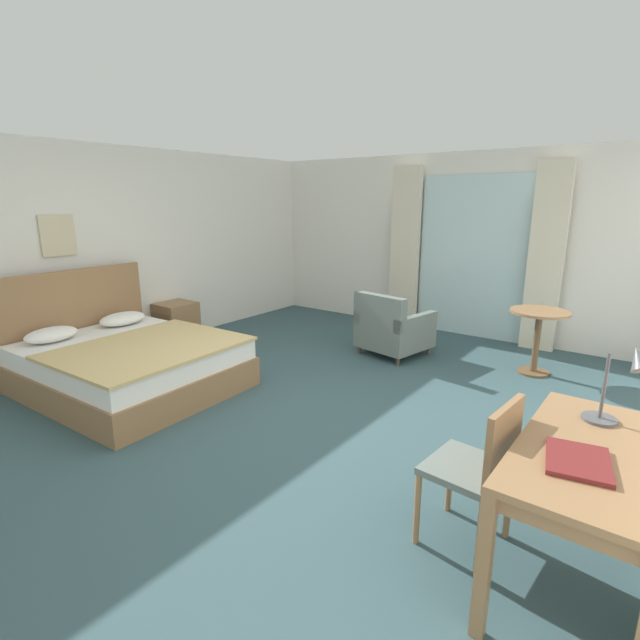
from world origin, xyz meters
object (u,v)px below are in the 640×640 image
object	(u,v)px
desk_lamp	(626,377)
framed_picture	(58,235)
nightstand	(177,323)
round_cafe_table	(538,328)
desk_chair	(480,464)
writing_desk	(592,467)
bed	(127,361)
armchair_by_window	(392,329)
closed_book	(578,461)

from	to	relation	value
desk_lamp	framed_picture	distance (m)	5.36
nightstand	round_cafe_table	bearing A→B (deg)	21.68
desk_chair	writing_desk	bearing A→B (deg)	3.92
bed	armchair_by_window	xyz separation A→B (m)	(1.66, 2.57, 0.05)
nightstand	desk_lamp	world-z (taller)	desk_lamp
writing_desk	closed_book	bearing A→B (deg)	-103.14
bed	writing_desk	bearing A→B (deg)	-1.65
bed	framed_picture	xyz separation A→B (m)	(-1.13, 0.00, 1.22)
nightstand	closed_book	size ratio (longest dim) A/B	1.67
writing_desk	armchair_by_window	size ratio (longest dim) A/B	1.43
nightstand	round_cafe_table	xyz separation A→B (m)	(4.15, 1.65, 0.25)
writing_desk	closed_book	size ratio (longest dim) A/B	3.75
closed_book	armchair_by_window	size ratio (longest dim) A/B	0.38
bed	closed_book	distance (m)	4.15
round_cafe_table	desk_lamp	bearing A→B (deg)	-70.98
desk_chair	desk_lamp	bearing A→B (deg)	27.31
desk_chair	framed_picture	xyz separation A→B (m)	(-4.78, 0.16, 0.99)
writing_desk	closed_book	world-z (taller)	closed_book
desk_lamp	round_cafe_table	xyz separation A→B (m)	(-0.97, 2.80, -0.52)
bed	desk_lamp	size ratio (longest dim) A/B	4.17
closed_book	armchair_by_window	xyz separation A→B (m)	(-2.45, 2.87, -0.44)
round_cafe_table	nightstand	bearing A→B (deg)	-158.32
nightstand	armchair_by_window	distance (m)	2.87
armchair_by_window	framed_picture	distance (m)	3.97
desk_chair	framed_picture	world-z (taller)	framed_picture
desk_chair	round_cafe_table	bearing A→B (deg)	97.38
desk_lamp	framed_picture	xyz separation A→B (m)	(-5.34, -0.14, 0.46)
writing_desk	desk_chair	xyz separation A→B (m)	(-0.50, -0.03, -0.15)
bed	round_cafe_table	bearing A→B (deg)	42.18
nightstand	framed_picture	world-z (taller)	framed_picture
nightstand	armchair_by_window	world-z (taller)	armchair_by_window
writing_desk	round_cafe_table	xyz separation A→B (m)	(-0.90, 3.06, -0.14)
round_cafe_table	framed_picture	xyz separation A→B (m)	(-4.38, -2.94, 0.98)
writing_desk	nightstand	bearing A→B (deg)	164.43
writing_desk	armchair_by_window	xyz separation A→B (m)	(-2.49, 2.69, -0.33)
closed_book	framed_picture	distance (m)	5.30
round_cafe_table	bed	bearing A→B (deg)	-137.82
armchair_by_window	writing_desk	bearing A→B (deg)	-47.23
nightstand	desk_chair	distance (m)	4.78
nightstand	bed	bearing A→B (deg)	-54.89
desk_lamp	armchair_by_window	size ratio (longest dim) A/B	0.58
desk_chair	armchair_by_window	world-z (taller)	desk_chair
writing_desk	armchair_by_window	bearing A→B (deg)	132.77
round_cafe_table	writing_desk	bearing A→B (deg)	-73.54
writing_desk	round_cafe_table	size ratio (longest dim) A/B	1.72
armchair_by_window	closed_book	bearing A→B (deg)	-49.58
nightstand	framed_picture	distance (m)	1.79
writing_desk	round_cafe_table	world-z (taller)	writing_desk
writing_desk	closed_book	xyz separation A→B (m)	(-0.04, -0.18, 0.11)
bed	round_cafe_table	size ratio (longest dim) A/B	2.91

